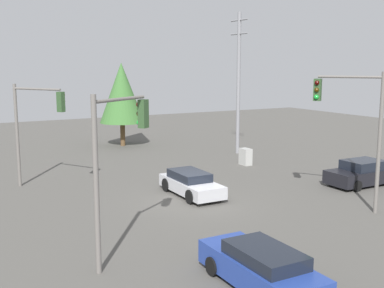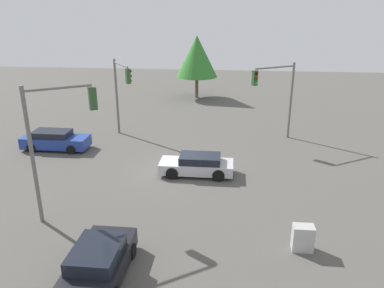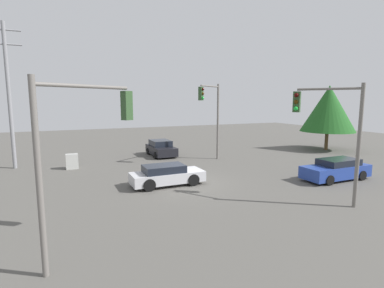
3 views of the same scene
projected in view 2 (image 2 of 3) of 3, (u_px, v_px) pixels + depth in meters
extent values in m
plane|color=#54514C|center=(182.00, 171.00, 23.18)|extent=(80.00, 80.00, 0.00)
cube|color=silver|center=(196.00, 167.00, 22.62)|extent=(4.42, 1.70, 0.62)
cube|color=black|center=(200.00, 159.00, 22.42)|extent=(2.43, 1.50, 0.44)
cylinder|color=black|center=(172.00, 173.00, 22.05)|extent=(0.72, 0.22, 0.72)
cylinder|color=black|center=(176.00, 163.00, 23.56)|extent=(0.72, 0.22, 0.72)
cylinder|color=black|center=(218.00, 175.00, 21.79)|extent=(0.72, 0.22, 0.72)
cylinder|color=black|center=(219.00, 165.00, 23.30)|extent=(0.72, 0.22, 0.72)
cube|color=#233D93|center=(56.00, 142.00, 26.68)|extent=(4.66, 1.72, 0.78)
cube|color=black|center=(52.00, 134.00, 26.50)|extent=(2.56, 1.51, 0.41)
cylinder|color=black|center=(80.00, 142.00, 27.39)|extent=(0.63, 0.22, 0.63)
cylinder|color=black|center=(71.00, 150.00, 25.86)|extent=(0.63, 0.22, 0.63)
cylinder|color=black|center=(43.00, 140.00, 27.67)|extent=(0.63, 0.22, 0.63)
cylinder|color=black|center=(31.00, 148.00, 26.14)|extent=(0.63, 0.22, 0.63)
cube|color=black|center=(100.00, 264.00, 13.98)|extent=(1.90, 4.00, 0.75)
cube|color=black|center=(96.00, 253.00, 13.58)|extent=(1.67, 2.20, 0.53)
cylinder|color=black|center=(89.00, 248.00, 15.31)|extent=(0.22, 0.61, 0.61)
cylinder|color=black|center=(132.00, 251.00, 15.13)|extent=(0.22, 0.61, 0.61)
cylinder|color=slate|center=(32.00, 158.00, 16.69)|extent=(0.18, 0.18, 6.52)
cylinder|color=slate|center=(58.00, 88.00, 16.29)|extent=(2.49, 1.71, 0.12)
cube|color=#2D4C28|center=(93.00, 99.00, 17.14)|extent=(0.44, 0.42, 1.05)
sphere|color=#360503|center=(91.00, 91.00, 17.16)|extent=(0.22, 0.22, 0.22)
sphere|color=#392605|center=(92.00, 98.00, 17.28)|extent=(0.22, 0.22, 0.22)
sphere|color=green|center=(92.00, 105.00, 17.40)|extent=(0.22, 0.22, 0.22)
cylinder|color=slate|center=(117.00, 97.00, 29.28)|extent=(0.18, 0.18, 5.91)
cylinder|color=slate|center=(121.00, 65.00, 27.15)|extent=(1.76, 2.45, 0.12)
cube|color=#2D4C28|center=(128.00, 76.00, 26.17)|extent=(0.42, 0.44, 1.05)
sphere|color=#360503|center=(130.00, 71.00, 26.14)|extent=(0.22, 0.22, 0.22)
sphere|color=#392605|center=(130.00, 76.00, 26.25)|extent=(0.22, 0.22, 0.22)
sphere|color=green|center=(131.00, 81.00, 26.37)|extent=(0.22, 0.22, 0.22)
cylinder|color=slate|center=(291.00, 101.00, 28.27)|extent=(0.18, 0.18, 5.79)
cylinder|color=slate|center=(275.00, 67.00, 26.65)|extent=(2.96, 1.91, 0.12)
cube|color=#2D4C28|center=(255.00, 78.00, 26.17)|extent=(0.44, 0.42, 1.05)
sphere|color=#360503|center=(257.00, 74.00, 25.90)|extent=(0.22, 0.22, 0.22)
sphere|color=#392605|center=(256.00, 78.00, 26.02)|extent=(0.22, 0.22, 0.22)
sphere|color=green|center=(256.00, 83.00, 26.14)|extent=(0.22, 0.22, 0.22)
cube|color=#B2B2AD|center=(303.00, 238.00, 15.52)|extent=(0.87, 0.56, 1.14)
cylinder|color=brown|center=(197.00, 87.00, 41.76)|extent=(0.36, 0.36, 2.35)
cone|color=#337A2D|center=(197.00, 56.00, 40.59)|extent=(4.53, 4.53, 4.40)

